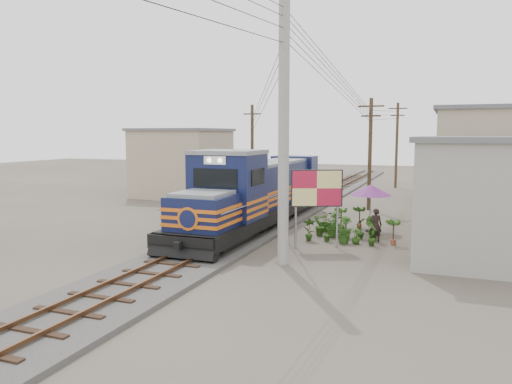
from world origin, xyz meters
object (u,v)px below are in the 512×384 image
at_px(market_umbrella, 371,190).
at_px(billboard, 317,190).
at_px(vendor, 376,225).
at_px(locomotive, 257,194).

bearing_deg(market_umbrella, billboard, -109.83).
relative_size(market_umbrella, vendor, 1.75).
relative_size(billboard, market_umbrella, 1.26).
bearing_deg(market_umbrella, locomotive, -170.48).
bearing_deg(locomotive, market_umbrella, 9.52).
xyz_separation_m(billboard, vendor, (2.18, 2.13, -1.69)).
bearing_deg(market_umbrella, vendor, -75.90).
bearing_deg(billboard, market_umbrella, 47.09).
relative_size(locomotive, billboard, 4.79).
distance_m(locomotive, vendor, 6.40).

